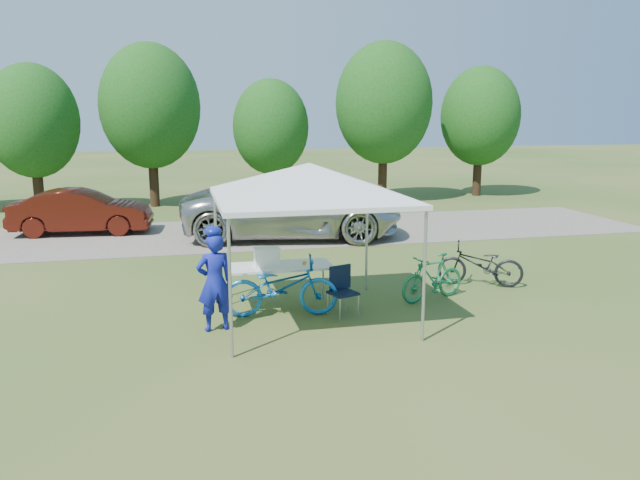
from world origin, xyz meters
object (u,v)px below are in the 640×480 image
at_px(cyclist, 215,282).
at_px(bike_dark, 480,265).
at_px(sedan, 82,211).
at_px(minivan, 292,207).
at_px(bike_blue, 281,287).
at_px(bike_green, 433,277).
at_px(folding_table, 279,268).
at_px(cooler, 267,257).
at_px(folding_chair, 342,286).

xyz_separation_m(cyclist, bike_dark, (5.54, 1.46, -0.37)).
bearing_deg(sedan, minivan, -103.17).
bearing_deg(minivan, cyclist, 169.81).
xyz_separation_m(bike_blue, bike_green, (3.00, 0.27, -0.08)).
relative_size(bike_green, minivan, 0.24).
relative_size(cyclist, bike_dark, 0.95).
relative_size(folding_table, sedan, 0.49).
bearing_deg(cyclist, minivan, -120.50).
xyz_separation_m(cooler, bike_blue, (0.17, -0.49, -0.44)).
height_order(bike_green, sedan, sedan).
height_order(folding_chair, cyclist, cyclist).
height_order(folding_table, sedan, sedan).
height_order(bike_dark, sedan, sedan).
distance_m(folding_chair, cooler, 1.47).
height_order(bike_green, bike_dark, bike_dark).
bearing_deg(minivan, sedan, 81.97).
bearing_deg(bike_green, bike_blue, -103.78).
bearing_deg(folding_chair, cyclist, 169.99).
bearing_deg(bike_blue, bike_green, -77.67).
xyz_separation_m(bike_dark, sedan, (-8.84, 7.84, 0.22)).
distance_m(bike_green, minivan, 6.81).
bearing_deg(folding_chair, folding_table, 129.82).
height_order(cooler, bike_blue, cooler).
distance_m(cyclist, sedan, 9.88).
height_order(cooler, bike_green, cooler).
distance_m(folding_chair, minivan, 7.05).
height_order(folding_chair, bike_green, bike_green).
xyz_separation_m(cooler, cyclist, (-1.01, -0.98, -0.15)).
bearing_deg(cooler, cyclist, -135.78).
bearing_deg(cooler, bike_blue, -70.89).
bearing_deg(cooler, bike_green, -4.01).
bearing_deg(bike_green, minivan, 173.76).
bearing_deg(folding_chair, bike_blue, 154.06).
bearing_deg(bike_dark, minivan, -128.30).
xyz_separation_m(folding_table, minivan, (1.45, 6.41, 0.12)).
xyz_separation_m(bike_blue, sedan, (-4.48, 8.82, 0.15)).
bearing_deg(cyclist, bike_blue, -168.06).
bearing_deg(cooler, minivan, 75.38).
height_order(bike_blue, sedan, sedan).
height_order(folding_table, bike_blue, bike_blue).
bearing_deg(folding_table, minivan, 77.21).
bearing_deg(folding_chair, bike_green, -7.17).
bearing_deg(sedan, bike_green, -134.21).
height_order(bike_green, minivan, minivan).
bearing_deg(minivan, cooler, 175.13).
distance_m(cyclist, bike_blue, 1.31).
bearing_deg(bike_dark, cyclist, -49.27).
distance_m(bike_blue, bike_dark, 4.47).
distance_m(folding_table, folding_chair, 1.23).
relative_size(folding_chair, sedan, 0.22).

